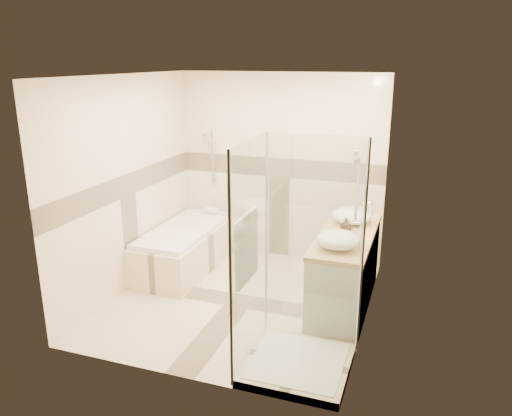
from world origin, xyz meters
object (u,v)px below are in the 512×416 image
(vessel_sink_near, at_px, (351,216))
(amenity_bottle_b, at_px, (346,225))
(bathtub, at_px, (185,246))
(shower_enclosure, at_px, (289,312))
(amenity_bottle_a, at_px, (344,229))
(vessel_sink_far, at_px, (338,240))
(vanity, at_px, (345,270))

(vessel_sink_near, bearing_deg, amenity_bottle_b, -90.00)
(bathtub, xyz_separation_m, vessel_sink_near, (2.13, 0.02, 0.63))
(shower_enclosure, height_order, amenity_bottle_a, shower_enclosure)
(vessel_sink_near, bearing_deg, bathtub, -179.41)
(vessel_sink_near, bearing_deg, vessel_sink_far, -90.00)
(vessel_sink_far, bearing_deg, amenity_bottle_a, 90.00)
(amenity_bottle_b, bearing_deg, amenity_bottle_a, -90.00)
(vessel_sink_near, distance_m, vessel_sink_far, 0.82)
(amenity_bottle_a, xyz_separation_m, amenity_bottle_b, (0.00, 0.12, 0.00))
(shower_enclosure, height_order, amenity_bottle_b, shower_enclosure)
(shower_enclosure, bearing_deg, vessel_sink_far, 71.58)
(bathtub, xyz_separation_m, amenity_bottle_b, (2.13, -0.33, 0.63))
(vessel_sink_far, xyz_separation_m, amenity_bottle_b, (0.00, 0.48, -0.00))
(bathtub, relative_size, vanity, 1.05)
(bathtub, bearing_deg, shower_enclosure, -41.10)
(vessel_sink_far, bearing_deg, vessel_sink_near, 90.00)
(amenity_bottle_a, bearing_deg, vanity, 78.08)
(bathtub, relative_size, vessel_sink_near, 3.83)
(bathtub, bearing_deg, amenity_bottle_a, -11.79)
(bathtub, height_order, amenity_bottle_a, amenity_bottle_a)
(shower_enclosure, height_order, vessel_sink_far, shower_enclosure)
(vanity, xyz_separation_m, amenity_bottle_b, (-0.02, 0.02, 0.51))
(vessel_sink_far, height_order, amenity_bottle_b, vessel_sink_far)
(shower_enclosure, xyz_separation_m, vessel_sink_far, (0.27, 0.82, 0.43))
(vessel_sink_near, height_order, amenity_bottle_b, vessel_sink_near)
(shower_enclosure, distance_m, amenity_bottle_a, 1.28)
(amenity_bottle_a, bearing_deg, shower_enclosure, -103.06)
(vessel_sink_near, relative_size, vessel_sink_far, 1.02)
(amenity_bottle_a, bearing_deg, amenity_bottle_b, 90.00)
(vanity, bearing_deg, shower_enclosure, -102.97)
(vessel_sink_near, xyz_separation_m, amenity_bottle_a, (0.00, -0.47, -0.01))
(vessel_sink_far, relative_size, amenity_bottle_a, 2.66)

